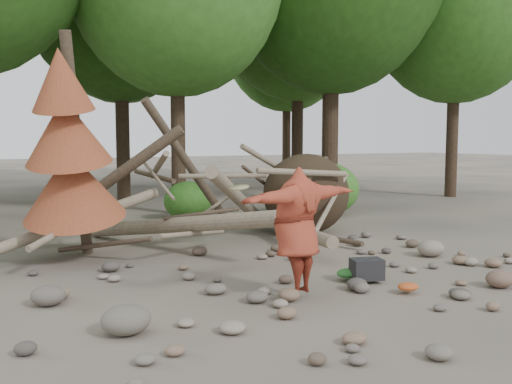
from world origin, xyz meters
name	(u,v)px	position (x,y,z in m)	size (l,w,h in m)	color
ground	(309,287)	(0.00, 0.00, 0.00)	(120.00, 120.00, 0.00)	#514C44
deadfall_pile	(287,197)	(2.02, 4.24, 0.95)	(8.55, 5.24, 3.30)	#332619
dead_conifer	(69,152)	(-3.12, 3.37, 2.11)	(2.06, 2.16, 4.35)	#4C3F30
bush_mid	(188,201)	(0.80, 7.80, 0.56)	(1.40, 1.40, 1.12)	#30691E
bush_right	(327,189)	(5.00, 7.00, 0.80)	(2.00, 2.00, 1.60)	#3C7C26
frisbee_thrower	(297,230)	(-0.49, -0.44, 1.02)	(2.40, 1.23, 1.87)	maroon
backpack	(367,273)	(0.98, -0.21, 0.17)	(0.51, 0.34, 0.34)	black
cloth_green	(348,276)	(0.79, 0.03, 0.08)	(0.41, 0.34, 0.16)	#2B6B2A
cloth_orange	(408,290)	(1.13, -1.03, 0.06)	(0.34, 0.28, 0.12)	#AD481D
boulder_front_left	(126,320)	(-3.15, -0.89, 0.18)	(0.61, 0.55, 0.37)	#645E53
boulder_front_right	(500,279)	(2.69, -1.41, 0.14)	(0.46, 0.42, 0.28)	brown
boulder_mid_right	(431,248)	(3.41, 0.88, 0.17)	(0.55, 0.50, 0.33)	gray
boulder_mid_left	(48,295)	(-3.84, 0.78, 0.15)	(0.49, 0.44, 0.29)	#5E564F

